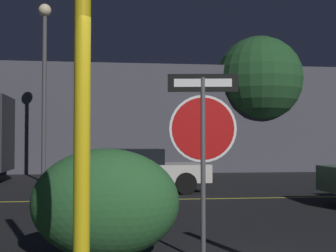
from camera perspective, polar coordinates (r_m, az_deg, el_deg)
name	(u,v)px	position (r m, az deg, el deg)	size (l,w,h in m)	color
road_center_stripe	(151,200)	(11.82, -2.14, -8.95)	(38.15, 0.12, 0.01)	gold
stop_sign	(203,129)	(5.73, 4.28, -0.37)	(0.86, 0.15, 2.29)	#4C4C51
yellow_pole_left	(82,102)	(3.96, -10.42, 2.87)	(0.14, 0.14, 3.58)	yellow
hedge_bush_2	(106,203)	(5.98, -7.58, -9.32)	(1.85, 1.14, 1.37)	#285B2D
passing_car_2	(135,170)	(13.50, -4.02, -5.34)	(4.24, 2.22, 1.25)	silver
street_lamp	(44,64)	(17.53, -14.84, 7.31)	(0.46, 0.46, 6.42)	#4C4C51
tree_0	(259,80)	(23.17, 11.09, 5.58)	(4.16, 4.16, 6.54)	#422D1E
building_backdrop	(154,120)	(23.69, -1.72, 0.68)	(26.26, 4.74, 5.02)	#4C4C56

